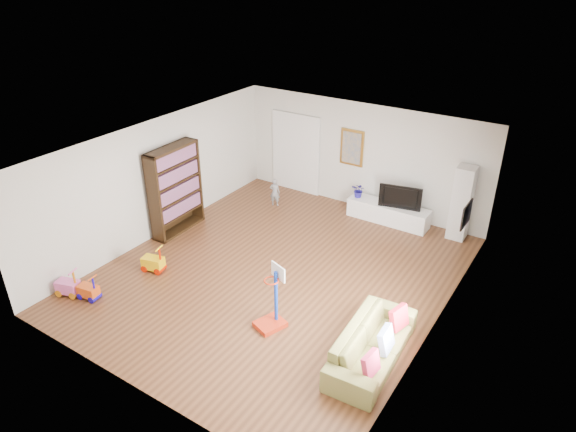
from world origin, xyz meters
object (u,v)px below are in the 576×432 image
Objects in this scene: bookshelf at (175,190)px; sofa at (372,344)px; basketball_hoop at (270,298)px; media_console at (388,213)px.

sofa is at bearing -16.79° from bookshelf.
basketball_hoop is at bearing 93.56° from sofa.
sofa is at bearing 26.47° from basketball_hoop.
sofa is (1.67, -4.58, 0.08)m from media_console.
basketball_hoop is at bearing -91.86° from media_console.
bookshelf is 5.91m from sofa.
sofa is 1.88m from basketball_hoop.
basketball_hoop reaches higher than sofa.
bookshelf is at bearing 71.68° from sofa.
sofa is 1.75× the size of basketball_hoop.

